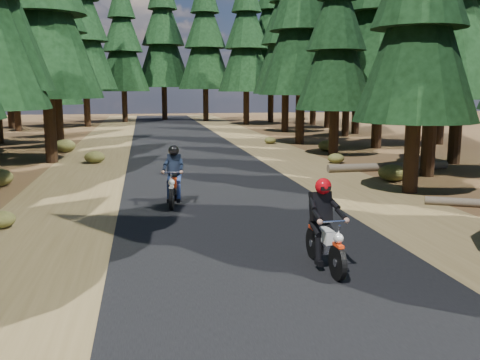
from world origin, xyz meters
name	(u,v)px	position (x,y,z in m)	size (l,w,h in m)	color
ground	(252,241)	(0.00, 0.00, 0.00)	(120.00, 120.00, 0.00)	#4C311B
road	(220,196)	(0.00, 5.00, 0.01)	(6.00, 100.00, 0.01)	black
shoulder_l	(65,202)	(-4.60, 5.00, 0.00)	(3.20, 100.00, 0.01)	brown
shoulder_r	(360,191)	(4.60, 5.00, 0.00)	(3.20, 100.00, 0.01)	brown
pine_forest	(179,7)	(-0.02, 21.05, 7.89)	(34.59, 55.08, 16.32)	black
log_near	(389,167)	(7.47, 8.94, 0.16)	(0.32, 0.32, 5.20)	#4C4233
understory_shrubs	(207,165)	(0.18, 9.98, 0.28)	(15.46, 28.94, 0.67)	#474C1E
rider_lead	(325,240)	(0.94, -2.04, 0.56)	(0.63, 1.89, 1.67)	silver
rider_follow	(174,186)	(-1.47, 3.93, 0.57)	(0.85, 1.97, 1.69)	#A72A0B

